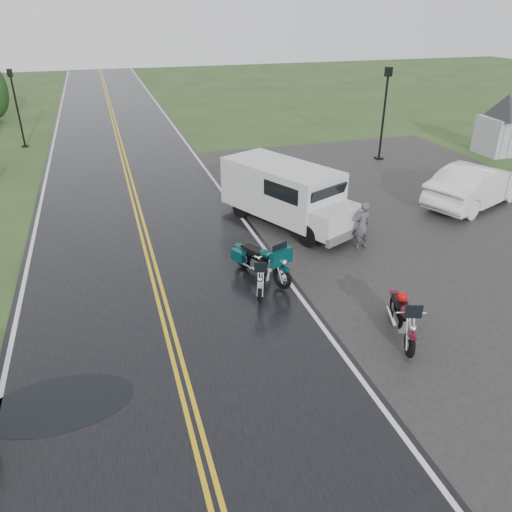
{
  "coord_description": "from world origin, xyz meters",
  "views": [
    {
      "loc": [
        -1.0,
        -10.23,
        7.5
      ],
      "look_at": [
        2.8,
        2.0,
        1.0
      ],
      "focal_mm": 35.0,
      "sensor_mm": 36.0,
      "label": 1
    }
  ],
  "objects_px": {
    "motorcycle_red": "(411,335)",
    "sedan_white": "(476,186)",
    "visitor_center": "(506,110)",
    "lamp_post_far_left": "(17,109)",
    "lamp_post_far_right": "(384,114)",
    "motorcycle_silver": "(260,285)",
    "van_white": "(310,216)",
    "person_at_van": "(362,226)",
    "motorcycle_teal": "(282,269)"
  },
  "relations": [
    {
      "from": "visitor_center",
      "to": "person_at_van",
      "type": "distance_m",
      "value": 15.68
    },
    {
      "from": "van_white",
      "to": "visitor_center",
      "type": "bearing_deg",
      "value": 3.63
    },
    {
      "from": "motorcycle_teal",
      "to": "lamp_post_far_right",
      "type": "xyz_separation_m",
      "value": [
        9.67,
        11.39,
        1.66
      ]
    },
    {
      "from": "motorcycle_silver",
      "to": "van_white",
      "type": "relative_size",
      "value": 0.33
    },
    {
      "from": "visitor_center",
      "to": "motorcycle_silver",
      "type": "xyz_separation_m",
      "value": [
        -17.36,
        -10.92,
        -1.83
      ]
    },
    {
      "from": "motorcycle_red",
      "to": "van_white",
      "type": "relative_size",
      "value": 0.38
    },
    {
      "from": "motorcycle_red",
      "to": "sedan_white",
      "type": "distance_m",
      "value": 11.36
    },
    {
      "from": "visitor_center",
      "to": "motorcycle_silver",
      "type": "bearing_deg",
      "value": -147.84
    },
    {
      "from": "van_white",
      "to": "sedan_white",
      "type": "relative_size",
      "value": 1.12
    },
    {
      "from": "sedan_white",
      "to": "van_white",
      "type": "bearing_deg",
      "value": 79.16
    },
    {
      "from": "van_white",
      "to": "lamp_post_far_right",
      "type": "relative_size",
      "value": 1.22
    },
    {
      "from": "visitor_center",
      "to": "motorcycle_teal",
      "type": "relative_size",
      "value": 6.67
    },
    {
      "from": "motorcycle_red",
      "to": "motorcycle_teal",
      "type": "distance_m",
      "value": 4.21
    },
    {
      "from": "motorcycle_silver",
      "to": "visitor_center",
      "type": "bearing_deg",
      "value": 55.63
    },
    {
      "from": "visitor_center",
      "to": "motorcycle_silver",
      "type": "distance_m",
      "value": 20.59
    },
    {
      "from": "lamp_post_far_left",
      "to": "motorcycle_silver",
      "type": "bearing_deg",
      "value": -68.6
    },
    {
      "from": "motorcycle_silver",
      "to": "lamp_post_far_right",
      "type": "height_order",
      "value": "lamp_post_far_right"
    },
    {
      "from": "sedan_white",
      "to": "lamp_post_far_right",
      "type": "bearing_deg",
      "value": -20.51
    },
    {
      "from": "motorcycle_silver",
      "to": "van_white",
      "type": "distance_m",
      "value": 4.02
    },
    {
      "from": "person_at_van",
      "to": "sedan_white",
      "type": "distance_m",
      "value": 6.77
    },
    {
      "from": "van_white",
      "to": "sedan_white",
      "type": "distance_m",
      "value": 8.22
    },
    {
      "from": "sedan_white",
      "to": "lamp_post_far_left",
      "type": "xyz_separation_m",
      "value": [
        -18.69,
        15.74,
        1.32
      ]
    },
    {
      "from": "visitor_center",
      "to": "lamp_post_far_left",
      "type": "height_order",
      "value": "visitor_center"
    },
    {
      "from": "visitor_center",
      "to": "motorcycle_red",
      "type": "xyz_separation_m",
      "value": [
        -14.76,
        -14.27,
        -1.74
      ]
    },
    {
      "from": "motorcycle_red",
      "to": "sedan_white",
      "type": "height_order",
      "value": "sedan_white"
    },
    {
      "from": "visitor_center",
      "to": "van_white",
      "type": "bearing_deg",
      "value": -151.5
    },
    {
      "from": "lamp_post_far_right",
      "to": "visitor_center",
      "type": "bearing_deg",
      "value": -7.74
    },
    {
      "from": "motorcycle_teal",
      "to": "person_at_van",
      "type": "bearing_deg",
      "value": 3.58
    },
    {
      "from": "motorcycle_red",
      "to": "person_at_van",
      "type": "bearing_deg",
      "value": 92.31
    },
    {
      "from": "motorcycle_silver",
      "to": "motorcycle_teal",
      "type": "bearing_deg",
      "value": 53.1
    },
    {
      "from": "person_at_van",
      "to": "lamp_post_far_left",
      "type": "distance_m",
      "value": 21.85
    },
    {
      "from": "motorcycle_red",
      "to": "visitor_center",
      "type": "bearing_deg",
      "value": 63.37
    },
    {
      "from": "person_at_van",
      "to": "motorcycle_teal",
      "type": "bearing_deg",
      "value": 18.63
    },
    {
      "from": "visitor_center",
      "to": "motorcycle_red",
      "type": "relative_size",
      "value": 7.2
    },
    {
      "from": "visitor_center",
      "to": "sedan_white",
      "type": "bearing_deg",
      "value": -136.36
    },
    {
      "from": "motorcycle_red",
      "to": "lamp_post_far_right",
      "type": "xyz_separation_m",
      "value": [
        7.89,
        15.2,
        1.72
      ]
    },
    {
      "from": "person_at_van",
      "to": "sedan_white",
      "type": "relative_size",
      "value": 0.32
    },
    {
      "from": "motorcycle_silver",
      "to": "person_at_van",
      "type": "xyz_separation_m",
      "value": [
        4.34,
        2.32,
        0.25
      ]
    },
    {
      "from": "motorcycle_red",
      "to": "sedan_white",
      "type": "relative_size",
      "value": 0.43
    },
    {
      "from": "motorcycle_teal",
      "to": "lamp_post_far_right",
      "type": "height_order",
      "value": "lamp_post_far_right"
    },
    {
      "from": "lamp_post_far_left",
      "to": "lamp_post_far_right",
      "type": "xyz_separation_m",
      "value": [
        18.46,
        -8.47,
        0.19
      ]
    },
    {
      "from": "visitor_center",
      "to": "motorcycle_silver",
      "type": "height_order",
      "value": "visitor_center"
    },
    {
      "from": "lamp_post_far_left",
      "to": "person_at_van",
      "type": "bearing_deg",
      "value": -55.64
    },
    {
      "from": "sedan_white",
      "to": "lamp_post_far_left",
      "type": "height_order",
      "value": "lamp_post_far_left"
    },
    {
      "from": "motorcycle_red",
      "to": "sedan_white",
      "type": "xyz_separation_m",
      "value": [
        8.12,
        7.94,
        0.2
      ]
    },
    {
      "from": "motorcycle_red",
      "to": "van_white",
      "type": "xyz_separation_m",
      "value": [
        0.08,
        6.29,
        0.48
      ]
    },
    {
      "from": "motorcycle_silver",
      "to": "sedan_white",
      "type": "relative_size",
      "value": 0.37
    },
    {
      "from": "van_white",
      "to": "lamp_post_far_left",
      "type": "relative_size",
      "value": 1.33
    },
    {
      "from": "sedan_white",
      "to": "lamp_post_far_left",
      "type": "bearing_deg",
      "value": 27.53
    },
    {
      "from": "motorcycle_teal",
      "to": "lamp_post_far_right",
      "type": "relative_size",
      "value": 0.51
    }
  ]
}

